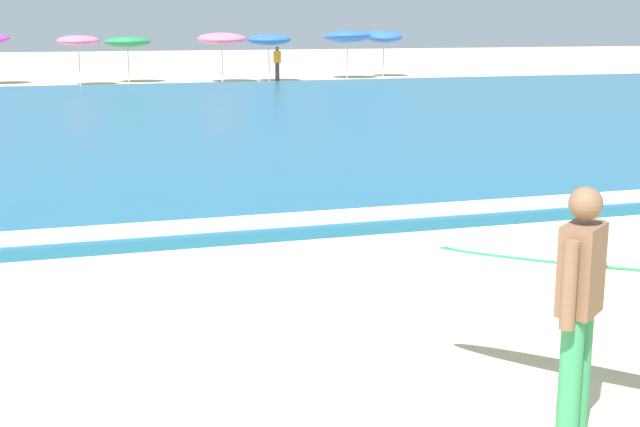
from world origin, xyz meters
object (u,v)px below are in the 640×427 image
Objects in this scene: beach_umbrella_8 at (384,36)px; beachgoer_near_row_left at (277,63)px; beach_umbrella_6 at (269,40)px; surfer_with_board at (592,283)px; beach_umbrella_7 at (347,37)px; beach_umbrella_3 at (78,41)px; beach_umbrella_4 at (127,42)px; beach_umbrella_5 at (222,39)px.

beach_umbrella_8 is 6.25m from beachgoer_near_row_left.
surfer_with_board is at bearing -100.78° from beach_umbrella_6.
beach_umbrella_7 is at bearing -160.18° from beach_umbrella_8.
beach_umbrella_3 is 2.53m from beach_umbrella_4.
beach_umbrella_3 is 0.92× the size of beach_umbrella_7.
beach_umbrella_6 is 1.39× the size of beachgoer_near_row_left.
beach_umbrella_8 reaches higher than beach_umbrella_6.
beach_umbrella_4 is 0.95× the size of beach_umbrella_6.
beach_umbrella_4 is (0.47, 36.59, 0.79)m from surfer_with_board.
beach_umbrella_4 is at bearing 171.83° from beachgoer_near_row_left.
beach_umbrella_7 is at bearing 9.03° from beach_umbrella_5.
beach_umbrella_6 is (6.25, -1.27, 0.09)m from beach_umbrella_4.
beach_umbrella_5 is 0.96× the size of beach_umbrella_7.
beach_umbrella_4 is at bearing 89.26° from surfer_with_board.
beach_umbrella_3 reaches higher than beachgoer_near_row_left.
beach_umbrella_7 is (6.36, 1.01, 0.04)m from beach_umbrella_5.
beachgoer_near_row_left is (8.93, 0.27, -1.07)m from beach_umbrella_3.
beachgoer_near_row_left is (7.19, 35.62, -0.19)m from surfer_with_board.
beach_umbrella_4 is at bearing 168.54° from beach_umbrella_6.
beach_umbrella_8 is at bearing 16.53° from beach_umbrella_6.
beachgoer_near_row_left is at bearing -8.17° from beach_umbrella_4.
beach_umbrella_6 is at bearing -2.46° from beach_umbrella_5.
beach_umbrella_3 reaches higher than beach_umbrella_4.
surfer_with_board is 35.72m from beach_umbrella_5.
beach_umbrella_3 is 9.00m from beachgoer_near_row_left.
beach_umbrella_3 is at bearing -175.17° from beach_umbrella_7.
beach_umbrella_4 is at bearing 179.10° from beach_umbrella_7.
surfer_with_board is 1.05× the size of beach_umbrella_4.
beach_umbrella_5 is at bearing -168.09° from beach_umbrella_8.
beachgoer_near_row_left is at bearing -164.92° from beach_umbrella_8.
beachgoer_near_row_left is at bearing 78.58° from surfer_with_board.
surfer_with_board is 1.02× the size of beach_umbrella_3.
beach_umbrella_5 is (4.56, 35.41, 0.93)m from surfer_with_board.
beach_umbrella_5 is at bearing -16.05° from beach_umbrella_4.
beach_umbrella_5 is 0.96× the size of beach_umbrella_8.
beach_umbrella_8 reaches higher than beach_umbrella_4.
beach_umbrella_5 is at bearing 177.54° from beach_umbrella_6.
surfer_with_board is 36.60m from beach_umbrella_4.
surfer_with_board is 35.96m from beach_umbrella_6.
beach_umbrella_4 is 4.25m from beach_umbrella_5.
beach_umbrella_8 reaches higher than beach_umbrella_5.
beachgoer_near_row_left is at bearing 1.72° from beach_umbrella_3.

